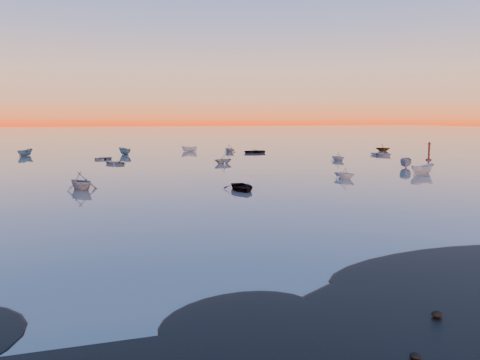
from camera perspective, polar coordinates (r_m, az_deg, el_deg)
name	(u,v)px	position (r m, az deg, el deg)	size (l,w,h in m)	color
ground	(160,147)	(118.91, -9.73, 4.00)	(600.00, 600.00, 0.00)	slate
mud_lobes	(451,277)	(23.68, 24.36, -10.71)	(140.00, 6.00, 0.07)	black
moored_fleet	(200,165)	(72.68, -4.94, 1.87)	(124.00, 58.00, 1.20)	beige
boat_near_center	(422,174)	(64.54, 21.33, 0.67)	(3.84, 1.62, 1.33)	beige
channel_marker	(429,152)	(86.46, 22.04, 3.13)	(0.94, 0.94, 3.35)	#46150F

